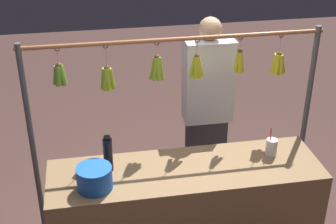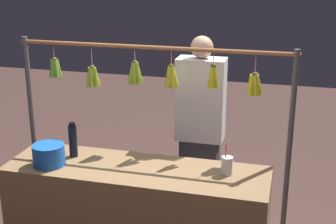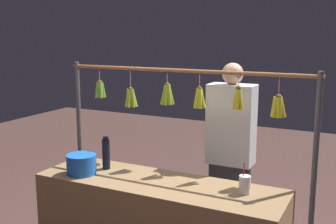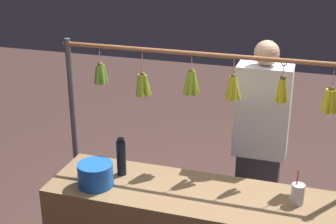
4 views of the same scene
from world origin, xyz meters
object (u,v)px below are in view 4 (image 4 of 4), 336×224
(blue_bucket, at_px, (96,175))
(vendor_person, at_px, (259,150))
(water_bottle, at_px, (121,157))
(drink_cup, at_px, (298,194))

(blue_bucket, relative_size, vendor_person, 0.14)
(water_bottle, height_order, drink_cup, water_bottle)
(water_bottle, distance_m, vendor_person, 1.12)
(vendor_person, bearing_deg, drink_cup, 116.32)
(vendor_person, bearing_deg, water_bottle, 36.20)
(drink_cup, relative_size, vendor_person, 0.13)
(blue_bucket, distance_m, drink_cup, 1.36)
(water_bottle, distance_m, drink_cup, 1.24)
(water_bottle, distance_m, blue_bucket, 0.24)
(water_bottle, bearing_deg, drink_cup, 179.26)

